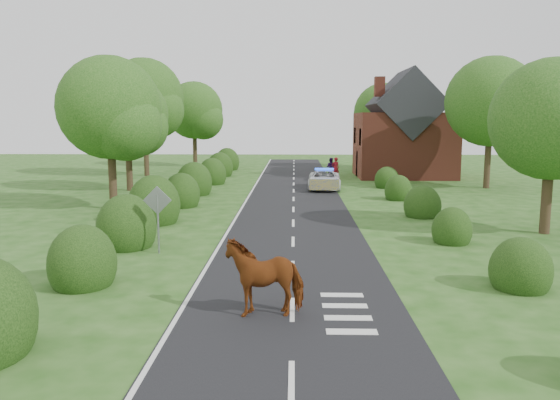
{
  "coord_description": "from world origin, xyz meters",
  "views": [
    {
      "loc": [
        0.04,
        -17.71,
        4.95
      ],
      "look_at": [
        -0.61,
        6.91,
        1.3
      ],
      "focal_mm": 35.0,
      "sensor_mm": 36.0,
      "label": 1
    }
  ],
  "objects_px": {
    "road_sign": "(158,210)",
    "police_van": "(324,180)",
    "pedestrian_red": "(335,168)",
    "pedestrian_purple": "(331,167)",
    "cow": "(265,281)"
  },
  "relations": [
    {
      "from": "road_sign",
      "to": "pedestrian_red",
      "type": "bearing_deg",
      "value": 71.77
    },
    {
      "from": "police_van",
      "to": "pedestrian_purple",
      "type": "distance_m",
      "value": 8.33
    },
    {
      "from": "road_sign",
      "to": "pedestrian_purple",
      "type": "bearing_deg",
      "value": 73.36
    },
    {
      "from": "pedestrian_red",
      "to": "pedestrian_purple",
      "type": "distance_m",
      "value": 1.69
    },
    {
      "from": "cow",
      "to": "pedestrian_purple",
      "type": "distance_m",
      "value": 33.74
    },
    {
      "from": "cow",
      "to": "road_sign",
      "type": "bearing_deg",
      "value": -156.13
    },
    {
      "from": "road_sign",
      "to": "police_van",
      "type": "relative_size",
      "value": 0.5
    },
    {
      "from": "road_sign",
      "to": "police_van",
      "type": "distance_m",
      "value": 20.45
    },
    {
      "from": "road_sign",
      "to": "police_van",
      "type": "bearing_deg",
      "value": 69.41
    },
    {
      "from": "road_sign",
      "to": "cow",
      "type": "relative_size",
      "value": 1.1
    },
    {
      "from": "pedestrian_red",
      "to": "road_sign",
      "type": "bearing_deg",
      "value": 50.45
    },
    {
      "from": "police_van",
      "to": "pedestrian_purple",
      "type": "height_order",
      "value": "pedestrian_purple"
    },
    {
      "from": "road_sign",
      "to": "pedestrian_red",
      "type": "relative_size",
      "value": 1.38
    },
    {
      "from": "road_sign",
      "to": "cow",
      "type": "distance_m",
      "value": 7.52
    },
    {
      "from": "cow",
      "to": "police_van",
      "type": "distance_m",
      "value": 25.41
    }
  ]
}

